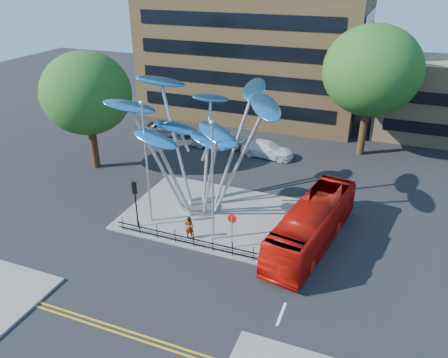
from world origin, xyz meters
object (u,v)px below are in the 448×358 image
at_px(pedestrian, 189,227).
at_px(no_entry_sign_island, 232,225).
at_px(street_lamp_left, 146,153).
at_px(parked_car_mid, 216,140).
at_px(tree_right, 372,71).
at_px(tree_left, 86,94).
at_px(parked_car_right, 267,149).
at_px(traffic_light_island, 135,195).
at_px(red_bus, 312,224).
at_px(leaf_sculpture, 199,121).
at_px(street_lamp_right, 213,172).
at_px(parked_car_left, 168,128).

bearing_deg(pedestrian, no_entry_sign_island, 168.03).
xyz_separation_m(street_lamp_left, parked_car_mid, (-1.18, 14.89, -4.56)).
xyz_separation_m(tree_right, street_lamp_left, (-12.50, -18.50, -2.68)).
height_order(tree_left, no_entry_sign_island, tree_left).
height_order(tree_left, parked_car_right, tree_left).
bearing_deg(traffic_light_island, red_bus, 12.18).
xyz_separation_m(leaf_sculpture, red_bus, (8.67, -1.68, -5.38)).
height_order(tree_left, pedestrian, tree_left).
xyz_separation_m(tree_right, no_entry_sign_island, (-6.00, -19.48, -6.22)).
distance_m(tree_right, street_lamp_right, 20.64).
relative_size(traffic_light_island, pedestrian, 2.11).
relative_size(parked_car_left, parked_car_right, 0.94).
distance_m(tree_left, street_lamp_left, 11.60).
distance_m(tree_left, street_lamp_right, 16.19).
xyz_separation_m(tree_left, leaf_sculpture, (11.93, -3.32, 0.08)).
bearing_deg(traffic_light_island, parked_car_mid, 92.47).
bearing_deg(street_lamp_right, parked_car_right, 92.76).
xyz_separation_m(street_lamp_right, parked_car_mid, (-6.18, 15.39, -4.30)).
xyz_separation_m(street_lamp_left, no_entry_sign_island, (6.50, -0.98, -3.54)).
height_order(pedestrian, parked_car_mid, pedestrian).
distance_m(street_lamp_right, parked_car_left, 21.09).
bearing_deg(traffic_light_island, parked_car_left, 111.49).
bearing_deg(parked_car_mid, no_entry_sign_island, -163.86).
bearing_deg(street_lamp_left, leaf_sculpture, 52.60).
relative_size(street_lamp_right, parked_car_left, 1.72).
xyz_separation_m(tree_right, pedestrian, (-9.01, -19.50, -7.07)).
relative_size(leaf_sculpture, traffic_light_island, 3.71).
height_order(parked_car_mid, parked_car_right, parked_car_mid).
bearing_deg(red_bus, street_lamp_right, -152.37).
bearing_deg(parked_car_mid, pedestrian, -173.29).
bearing_deg(parked_car_mid, tree_right, -84.90).
distance_m(leaf_sculpture, street_lamp_left, 4.28).
relative_size(street_lamp_left, parked_car_mid, 1.82).
xyz_separation_m(red_bus, parked_car_left, (-18.34, 14.62, -0.67)).
distance_m(street_lamp_left, street_lamp_right, 5.03).
bearing_deg(tree_left, leaf_sculpture, -15.55).
distance_m(no_entry_sign_island, pedestrian, 3.13).
height_order(traffic_light_island, red_bus, traffic_light_island).
bearing_deg(parked_car_left, street_lamp_right, -149.98).
xyz_separation_m(traffic_light_island, parked_car_mid, (-0.68, 15.89, -1.82)).
distance_m(leaf_sculpture, parked_car_mid, 13.67).
bearing_deg(pedestrian, traffic_light_island, -12.28).
relative_size(tree_right, parked_car_left, 2.52).
bearing_deg(no_entry_sign_island, street_lamp_left, 171.39).
bearing_deg(traffic_light_island, street_lamp_right, 5.19).
bearing_deg(parked_car_right, leaf_sculpture, 175.55).
height_order(tree_left, street_lamp_right, tree_left).
xyz_separation_m(tree_right, traffic_light_island, (-13.00, -19.50, -5.42)).
bearing_deg(no_entry_sign_island, leaf_sculpture, 134.33).
relative_size(street_lamp_right, pedestrian, 5.11).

